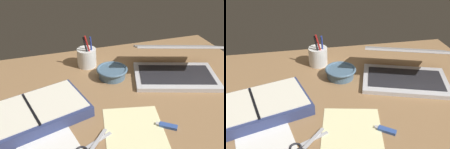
# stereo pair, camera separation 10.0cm
# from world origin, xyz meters

# --- Properties ---
(desk_top) EXTENTS (1.40, 1.00, 0.02)m
(desk_top) POSITION_xyz_m (0.00, 0.00, 0.01)
(desk_top) COLOR #936D47
(desk_top) RESTS_ON ground
(laptop) EXTENTS (0.43, 0.38, 0.17)m
(laptop) POSITION_xyz_m (0.32, 0.12, 0.07)
(laptop) COLOR silver
(laptop) RESTS_ON desk_top
(bowl) EXTENTS (0.14, 0.14, 0.05)m
(bowl) POSITION_xyz_m (0.05, 0.18, 0.05)
(bowl) COLOR slate
(bowl) RESTS_ON desk_top
(pen_cup) EXTENTS (0.09, 0.09, 0.17)m
(pen_cup) POSITION_xyz_m (-0.03, 0.32, 0.07)
(pen_cup) COLOR white
(pen_cup) RESTS_ON desk_top
(planner) EXTENTS (0.42, 0.31, 0.05)m
(planner) POSITION_xyz_m (-0.30, 0.00, 0.04)
(planner) COLOR navy
(planner) RESTS_ON desk_top
(paper_sheet_front) EXTENTS (0.25, 0.32, 0.00)m
(paper_sheet_front) POSITION_xyz_m (0.02, -0.19, 0.02)
(paper_sheet_front) COLOR #F4EFB2
(paper_sheet_front) RESTS_ON desk_top
(usb_drive) EXTENTS (0.07, 0.06, 0.01)m
(usb_drive) POSITION_xyz_m (0.13, -0.18, 0.02)
(usb_drive) COLOR #33519E
(usb_drive) RESTS_ON desk_top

